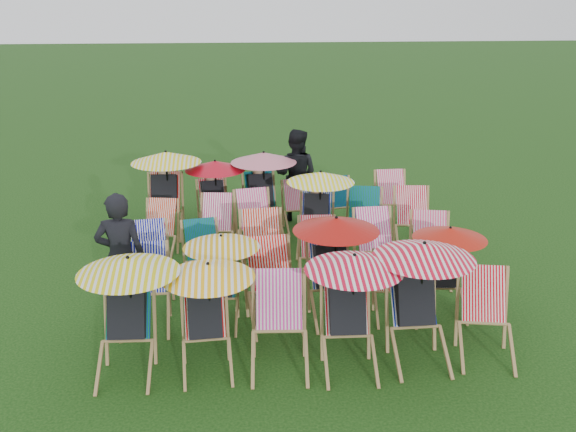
{
  "coord_description": "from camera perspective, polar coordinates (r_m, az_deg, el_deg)",
  "views": [
    {
      "loc": [
        -0.87,
        -8.54,
        4.02
      ],
      "look_at": [
        -0.05,
        0.44,
        0.9
      ],
      "focal_mm": 40.0,
      "sensor_mm": 36.0,
      "label": 1
    }
  ],
  "objects": [
    {
      "name": "deckchair_16",
      "position": [
        9.59,
        8.03,
        -2.72
      ],
      "size": [
        0.69,
        0.93,
        0.98
      ],
      "rotation": [
        0.0,
        0.0,
        0.06
      ],
      "color": "#9B7A48",
      "rests_on": "ground"
    },
    {
      "name": "deckchair_20",
      "position": [
        10.41,
        -2.79,
        -0.75
      ],
      "size": [
        0.79,
        0.99,
        0.98
      ],
      "rotation": [
        0.0,
        0.0,
        0.16
      ],
      "color": "#9B7A48",
      "rests_on": "ground"
    },
    {
      "name": "deckchair_1",
      "position": [
        7.25,
        -7.26,
        -8.79
      ],
      "size": [
        1.04,
        1.09,
        1.23
      ],
      "rotation": [
        0.0,
        0.0,
        0.06
      ],
      "color": "#9B7A48",
      "rests_on": "ground"
    },
    {
      "name": "deckchair_21",
      "position": [
        10.46,
        2.6,
        0.53
      ],
      "size": [
        1.11,
        1.18,
        1.31
      ],
      "rotation": [
        0.0,
        0.0,
        -0.18
      ],
      "color": "#9B7A48",
      "rests_on": "ground"
    },
    {
      "name": "deckchair_17",
      "position": [
        9.67,
        12.57,
        -2.92
      ],
      "size": [
        0.78,
        0.97,
        0.94
      ],
      "rotation": [
        0.0,
        0.0,
        -0.2
      ],
      "color": "#9B7A48",
      "rests_on": "ground"
    },
    {
      "name": "deckchair_10",
      "position": [
        8.51,
        9.42,
        -6.31
      ],
      "size": [
        0.6,
        0.79,
        0.82
      ],
      "rotation": [
        0.0,
        0.0,
        -0.08
      ],
      "color": "#9B7A48",
      "rests_on": "ground"
    },
    {
      "name": "deckchair_4",
      "position": [
        7.5,
        11.6,
        -7.36
      ],
      "size": [
        1.17,
        1.21,
        1.39
      ],
      "rotation": [
        0.0,
        0.0,
        0.01
      ],
      "color": "#9B7A48",
      "rests_on": "ground"
    },
    {
      "name": "deckchair_7",
      "position": [
        8.22,
        -6.17,
        -5.54
      ],
      "size": [
        0.97,
        1.02,
        1.16
      ],
      "rotation": [
        0.0,
        0.0,
        -0.08
      ],
      "color": "#9B7A48",
      "rests_on": "ground"
    },
    {
      "name": "deckchair_13",
      "position": [
        9.37,
        -7.47,
        -3.53
      ],
      "size": [
        0.73,
        0.91,
        0.89
      ],
      "rotation": [
        0.0,
        0.0,
        0.19
      ],
      "color": "#9B7A48",
      "rests_on": "ground"
    },
    {
      "name": "deckchair_11",
      "position": [
        8.7,
        13.85,
        -4.59
      ],
      "size": [
        0.97,
        1.02,
        1.15
      ],
      "rotation": [
        0.0,
        0.0,
        -0.08
      ],
      "color": "#9B7A48",
      "rests_on": "ground"
    },
    {
      "name": "deckchair_6",
      "position": [
        8.36,
        -12.63,
        -6.4
      ],
      "size": [
        0.69,
        0.93,
        0.98
      ],
      "rotation": [
        0.0,
        0.0,
        0.04
      ],
      "color": "#9B7A48",
      "rests_on": "ground"
    },
    {
      "name": "deckchair_8",
      "position": [
        8.21,
        -1.36,
        -6.21
      ],
      "size": [
        0.79,
        1.02,
        1.03
      ],
      "rotation": [
        0.0,
        0.0,
        0.12
      ],
      "color": "#9B7A48",
      "rests_on": "ground"
    },
    {
      "name": "person_rear",
      "position": [
        11.9,
        0.69,
        3.68
      ],
      "size": [
        1.02,
        0.92,
        1.71
      ],
      "primitive_type": "imported",
      "rotation": [
        0.0,
        0.0,
        2.75
      ],
      "color": "black",
      "rests_on": "ground"
    },
    {
      "name": "deckchair_2",
      "position": [
        7.28,
        -0.77,
        -9.77
      ],
      "size": [
        0.73,
        0.98,
        1.02
      ],
      "rotation": [
        0.0,
        0.0,
        -0.06
      ],
      "color": "#9B7A48",
      "rests_on": "ground"
    },
    {
      "name": "deckchair_0",
      "position": [
        7.32,
        -14.17,
        -8.48
      ],
      "size": [
        1.12,
        1.17,
        1.33
      ],
      "rotation": [
        0.0,
        0.0,
        -0.04
      ],
      "color": "#9B7A48",
      "rests_on": "ground"
    },
    {
      "name": "deckchair_15",
      "position": [
        9.34,
        2.73,
        -3.36
      ],
      "size": [
        0.64,
        0.87,
        0.91
      ],
      "rotation": [
        0.0,
        0.0,
        -0.04
      ],
      "color": "#9B7A48",
      "rests_on": "ground"
    },
    {
      "name": "deckchair_14",
      "position": [
        9.24,
        -2.15,
        -3.2
      ],
      "size": [
        0.73,
        0.99,
        1.03
      ],
      "rotation": [
        0.0,
        0.0,
        0.06
      ],
      "color": "#9B7A48",
      "rests_on": "ground"
    },
    {
      "name": "deckchair_23",
      "position": [
        10.78,
        11.14,
        -0.43
      ],
      "size": [
        0.73,
        0.95,
        0.97
      ],
      "rotation": [
        0.0,
        0.0,
        -0.1
      ],
      "color": "#9B7A48",
      "rests_on": "ground"
    },
    {
      "name": "person_left",
      "position": [
        8.43,
        -14.64,
        -3.59
      ],
      "size": [
        0.63,
        0.42,
        1.72
      ],
      "primitive_type": "imported",
      "rotation": [
        0.0,
        0.0,
        3.13
      ],
      "color": "black",
      "rests_on": "ground"
    },
    {
      "name": "deckchair_28",
      "position": [
        11.65,
        4.87,
        1.06
      ],
      "size": [
        0.7,
        0.88,
        0.85
      ],
      "rotation": [
        0.0,
        0.0,
        0.19
      ],
      "color": "#9B7A48",
      "rests_on": "ground"
    },
    {
      "name": "deckchair_26",
      "position": [
        11.42,
        -2.27,
        2.34
      ],
      "size": [
        1.17,
        1.25,
        1.39
      ],
      "rotation": [
        0.0,
        0.0,
        0.13
      ],
      "color": "#9B7A48",
      "rests_on": "ground"
    },
    {
      "name": "ground",
      "position": [
        9.48,
        0.52,
        -6.01
      ],
      "size": [
        100.0,
        100.0,
        0.0
      ],
      "primitive_type": "plane",
      "color": "black",
      "rests_on": "ground"
    },
    {
      "name": "deckchair_22",
      "position": [
        10.62,
        6.78,
        -0.5
      ],
      "size": [
        0.8,
        1.0,
        0.97
      ],
      "rotation": [
        0.0,
        0.0,
        -0.2
      ],
      "color": "#9B7A48",
      "rests_on": "ground"
    },
    {
      "name": "deckchair_24",
      "position": [
        11.42,
        -10.92,
        2.16
      ],
      "size": [
        1.22,
        1.26,
        1.44
      ],
      "rotation": [
        0.0,
        0.0,
        -0.02
      ],
      "color": "#9B7A48",
      "rests_on": "ground"
    },
    {
      "name": "deckchair_18",
      "position": [
        10.44,
        -11.5,
        -1.36
      ],
      "size": [
        0.71,
        0.9,
        0.88
      ],
      "rotation": [
        0.0,
        0.0,
        -0.17
      ],
      "color": "#9B7A48",
      "rests_on": "ground"
    },
    {
      "name": "deckchair_29",
      "position": [
        11.81,
        9.43,
        1.37
      ],
      "size": [
        0.65,
        0.89,
        0.96
      ],
      "rotation": [
        0.0,
        0.0,
        0.02
      ],
      "color": "#9B7A48",
      "rests_on": "ground"
    },
    {
      "name": "deckchair_12",
      "position": [
        9.31,
        -12.14,
        -3.8
      ],
      "size": [
        0.74,
        0.94,
        0.93
      ],
      "rotation": [
        0.0,
        0.0,
        0.15
      ],
      "color": "#9B7A48",
      "rests_on": "ground"
    },
    {
      "name": "deckchair_27",
      "position": [
        11.48,
        0.97,
        0.81
      ],
      "size": [
        0.63,
        0.82,
        0.84
      ],
      "rotation": [
        0.0,
        0.0,
        0.1
      ],
      "color": "#9B7A48",
      "rests_on": "ground"
    },
    {
      "name": "deckchair_5",
      "position": [
        7.83,
        17.21,
        -8.69
      ],
      "size": [
        0.8,
        1.0,
        0.97
      ],
      "rotation": [
        0.0,
        0.0,
        -0.19
      ],
      "color": "#9B7A48",
      "rests_on": "ground"
    },
    {
      "name": "deckchair_25",
      "position": [
        11.39,
        -6.55,
        1.85
      ],
      "size": [
        1.07,
        1.15,
        1.26
      ],
      "rotation": [
        0.0,
        0.0,
        0.15
      ],
      "color": "#9B7A48",
      "rests_on": "ground"
    },
    {
      "name": "deckchair_3",
      "position": [
        7.23,
        5.56,
        -8.37
      ],
      "size": [
        1.11,
        1.16,
        1.32
      ],
      "rotation": [
        0.0,
        0.0,
        -0.03
      ],
      "color": "#9B7A48",
      "rests_on": "ground"
    },
    {
      "name": "deckchair_19",
      "position": [
        10.43,
        -6.49,
        -1.0
      ],
      "size": [
        0.71,
        0.92,
        0.92
      ],
      "rotation": [
        0.0,
        0.0,
        -0.13
      ],
      "color": "#9B7A48",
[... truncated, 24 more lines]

